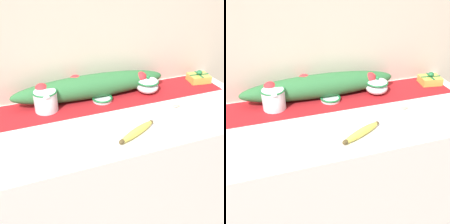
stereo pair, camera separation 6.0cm
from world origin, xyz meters
The scene contains 10 objects.
countertop centered at (0.00, 0.00, 0.46)m, with size 1.55×0.60×0.93m, color silver.
back_wall centered at (0.00, 0.32, 1.20)m, with size 2.35×0.04×2.40m, color beige.
table_runner centered at (0.00, 0.17, 0.93)m, with size 1.42×0.24×0.00m, color #A8191E.
cream_pitcher centered at (-0.25, 0.17, 0.99)m, with size 0.12×0.14×0.11m.
sugar_bowl centered at (0.30, 0.17, 0.97)m, with size 0.12×0.12×0.10m.
small_dish centered at (0.04, 0.17, 0.94)m, with size 0.11×0.11×0.02m.
banana centered at (0.07, -0.17, 0.95)m, with size 0.21×0.13×0.03m.
spoon centered at (0.35, -0.02, 0.93)m, with size 0.16×0.03×0.01m.
gift_box centered at (0.65, 0.19, 0.95)m, with size 0.13×0.11×0.07m.
poinsettia_garland centered at (0.00, 0.23, 1.00)m, with size 0.82×0.14×0.13m.
Camera 2 is at (-0.32, -1.07, 1.62)m, focal length 45.00 mm.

